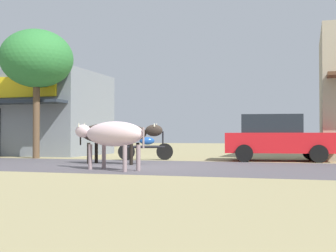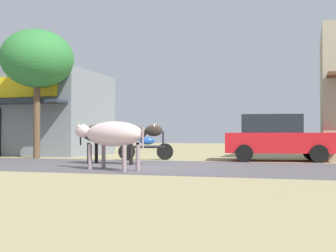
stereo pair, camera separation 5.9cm
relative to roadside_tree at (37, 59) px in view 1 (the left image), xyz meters
The scene contains 8 objects.
ground 7.41m from the roadside_tree, 29.34° to the right, with size 80.00×80.00×0.00m, color tan.
asphalt_road 7.41m from the roadside_tree, 29.34° to the right, with size 72.00×5.76×0.00m, color #524D53.
storefront_left_cafe 4.45m from the roadside_tree, 125.62° to the left, with size 6.52×5.33×3.84m.
roadside_tree is the anchor object (origin of this frame).
parked_hatchback_car 9.83m from the roadside_tree, ahead, with size 3.96×2.39×1.64m.
parked_motorcycle 5.82m from the roadside_tree, ahead, with size 1.85×0.99×1.06m.
cow_near_brown 5.92m from the roadside_tree, 28.37° to the right, with size 2.89×0.81×1.32m.
cow_far_dark 7.82m from the roadside_tree, 41.13° to the right, with size 2.52×1.41×1.27m.
Camera 1 is at (4.88, -12.55, 0.90)m, focal length 48.30 mm.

